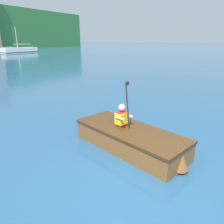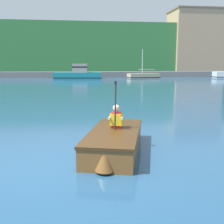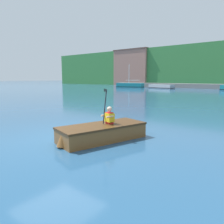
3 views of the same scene
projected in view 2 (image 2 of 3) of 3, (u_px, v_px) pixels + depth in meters
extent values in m
plane|color=navy|center=(57.00, 167.00, 5.61)|extent=(300.00, 300.00, 0.00)
cube|color=#387A3D|center=(74.00, 51.00, 61.99)|extent=(120.00, 20.00, 10.01)
cube|color=tan|center=(195.00, 43.00, 57.83)|extent=(9.80, 7.24, 12.64)
cube|color=brown|center=(196.00, 11.00, 56.75)|extent=(10.10, 7.54, 0.30)
cube|color=slate|center=(73.00, 74.00, 44.89)|extent=(54.33, 2.40, 0.90)
cube|color=#CCB789|center=(144.00, 76.00, 42.12)|extent=(5.07, 2.50, 0.71)
cube|color=black|center=(144.00, 77.00, 42.15)|extent=(5.11, 2.55, 0.10)
cylinder|color=silver|center=(142.00, 62.00, 41.68)|extent=(0.10, 0.10, 3.52)
cylinder|color=silver|center=(147.00, 69.00, 42.12)|extent=(2.63, 0.64, 0.07)
cube|color=#197A84|center=(78.00, 76.00, 40.77)|extent=(6.97, 3.02, 0.88)
cube|color=black|center=(78.00, 78.00, 40.82)|extent=(7.01, 3.06, 0.10)
cube|color=gray|center=(80.00, 68.00, 40.60)|extent=(2.30, 2.10, 1.26)
cube|color=#19232D|center=(80.00, 67.00, 40.57)|extent=(2.32, 2.12, 0.20)
cube|color=brown|center=(115.00, 141.00, 6.55)|extent=(1.80, 3.01, 0.50)
cube|color=#432A13|center=(115.00, 132.00, 6.52)|extent=(1.85, 3.05, 0.06)
cube|color=#432A13|center=(115.00, 132.00, 6.52)|extent=(1.51, 2.57, 0.02)
cone|color=brown|center=(105.00, 159.00, 5.23)|extent=(0.46, 0.46, 0.45)
cube|color=brown|center=(116.00, 130.00, 6.73)|extent=(1.03, 0.43, 0.03)
cube|color=red|center=(116.00, 120.00, 6.75)|extent=(0.27, 0.22, 0.38)
cube|color=yellow|center=(116.00, 119.00, 6.75)|extent=(0.34, 0.28, 0.28)
sphere|color=beige|center=(116.00, 108.00, 6.71)|extent=(0.17, 0.17, 0.17)
cylinder|color=beige|center=(110.00, 118.00, 6.68)|extent=(0.12, 0.27, 0.06)
cylinder|color=beige|center=(122.00, 118.00, 6.63)|extent=(0.12, 0.27, 0.06)
cylinder|color=#232328|center=(115.00, 105.00, 6.51)|extent=(0.08, 0.17, 1.11)
cylinder|color=black|center=(115.00, 83.00, 6.43)|extent=(0.05, 0.05, 0.08)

